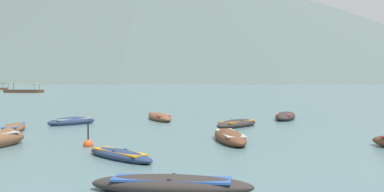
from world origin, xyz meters
name	(u,v)px	position (x,y,z in m)	size (l,w,h in m)	color
ground_plane	(178,83)	(0.00, 1500.00, 0.00)	(6000.00, 6000.00, 0.00)	slate
mountain_2	(158,3)	(-75.44, 1670.69, 305.65)	(2270.24, 2270.24, 611.30)	#4C5B56
rowboat_1	(159,117)	(-0.17, 23.31, 0.19)	(2.24, 4.45, 0.60)	brown
rowboat_2	(237,124)	(4.25, 18.84, 0.16)	(3.11, 3.34, 0.51)	#2D2826
rowboat_3	(72,122)	(-5.09, 20.42, 0.17)	(2.79, 2.82, 0.55)	navy
rowboat_6	(171,185)	(0.89, 4.76, 0.15)	(3.75, 1.49, 0.47)	#2D2826
rowboat_7	(120,155)	(-0.82, 9.00, 0.12)	(2.74, 2.93, 0.37)	navy
rowboat_9	(230,137)	(3.14, 12.87, 0.19)	(1.38, 4.20, 0.60)	brown
rowboat_10	(14,128)	(-7.14, 17.07, 0.15)	(1.56, 3.80, 0.48)	brown
rowboat_12	(285,116)	(8.08, 23.52, 0.20)	(2.52, 4.08, 0.63)	#2D2826
ferry_1	(24,91)	(-36.16, 101.38, 0.45)	(9.48, 4.92, 2.54)	#4C3323
mooring_buoy	(88,144)	(-2.36, 11.69, 0.09)	(0.37, 0.37, 0.96)	#DB4C1E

